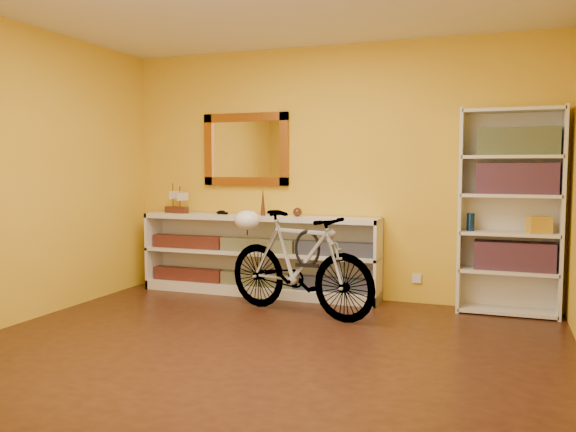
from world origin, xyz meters
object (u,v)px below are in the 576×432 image
(console_unit, at_px, (258,255))
(helmet, at_px, (247,220))
(bookcase, at_px, (510,212))
(bicycle, at_px, (299,263))

(console_unit, distance_m, helmet, 0.64)
(console_unit, xyz_separation_m, helmet, (0.08, -0.48, 0.42))
(console_unit, bearing_deg, bookcase, 0.58)
(console_unit, distance_m, bicycle, 0.95)
(bookcase, bearing_deg, helmet, -168.19)
(bookcase, xyz_separation_m, bicycle, (-1.81, -0.68, -0.47))
(console_unit, height_order, bicycle, bicycle)
(bicycle, relative_size, helmet, 6.35)
(bicycle, bearing_deg, bookcase, -52.52)
(console_unit, xyz_separation_m, bicycle, (0.68, -0.66, 0.05))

